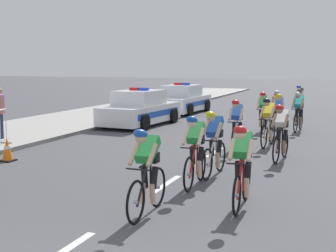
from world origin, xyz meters
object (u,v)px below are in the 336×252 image
cyclist_seventh (237,124)px  police_car_nearest (140,109)px  cyclist_second (242,165)px  cyclist_sixth (268,121)px  cyclist_eighth (263,111)px  cyclist_twelfth (299,100)px  spectator_closest (0,109)px  cyclist_fifth (281,132)px  cyclist_ninth (277,108)px  cyclist_tenth (298,111)px  cyclist_third (195,150)px  cyclist_eleventh (279,114)px  police_car_second (182,100)px  cyclist_lead (147,170)px  traffic_cone_near (7,150)px  cyclist_fourth (214,142)px

cyclist_seventh → police_car_nearest: police_car_nearest is taller
cyclist_second → cyclist_sixth: bearing=95.0°
cyclist_eighth → cyclist_twelfth: (0.74, 6.42, 0.00)m
cyclist_sixth → spectator_closest: (-8.41, -2.28, 0.30)m
cyclist_sixth → cyclist_seventh: same height
cyclist_sixth → spectator_closest: 8.72m
cyclist_second → cyclist_fifth: bearing=88.9°
cyclist_ninth → cyclist_tenth: same height
cyclist_second → cyclist_seventh: same height
police_car_nearest → spectator_closest: bearing=-114.9°
cyclist_eighth → cyclist_third: bearing=-89.7°
cyclist_third → cyclist_eleventh: same height
police_car_second → cyclist_twelfth: bearing=8.5°
cyclist_sixth → cyclist_ninth: (-0.39, 4.64, 0.00)m
cyclist_second → cyclist_lead: bearing=-145.2°
cyclist_third → cyclist_eleventh: 7.90m
cyclist_lead → cyclist_sixth: bearing=83.8°
traffic_cone_near → spectator_closest: bearing=132.5°
cyclist_seventh → traffic_cone_near: cyclist_seventh is taller
cyclist_ninth → cyclist_tenth: 1.23m
cyclist_eleventh → spectator_closest: spectator_closest is taller
cyclist_fourth → police_car_second: (-5.30, 13.18, -0.11)m
cyclist_eighth → cyclist_twelfth: bearing=83.4°
cyclist_lead → cyclist_seventh: (0.04, 6.73, 0.00)m
police_car_nearest → police_car_second: bearing=90.0°
cyclist_sixth → cyclist_ninth: same height
cyclist_eleventh → traffic_cone_near: cyclist_eleventh is taller
cyclist_second → police_car_second: bearing=112.6°
cyclist_lead → cyclist_fourth: size_ratio=1.00×
cyclist_sixth → police_car_second: (-5.83, 8.72, -0.11)m
cyclist_seventh → police_car_nearest: (-5.04, 4.21, -0.11)m
cyclist_twelfth → cyclist_ninth: bearing=-94.9°
cyclist_seventh → spectator_closest: 7.74m
cyclist_second → cyclist_ninth: 11.37m
spectator_closest → cyclist_fifth: bearing=0.8°
cyclist_seventh → cyclist_lead: bearing=-90.3°
cyclist_tenth → spectator_closest: (-8.96, -6.12, 0.30)m
cyclist_twelfth → spectator_closest: 14.58m
police_car_nearest → cyclist_twelfth: bearing=47.1°
cyclist_eleventh → cyclist_seventh: bearing=-103.6°
cyclist_lead → cyclist_seventh: size_ratio=1.00×
cyclist_fifth → police_car_second: size_ratio=0.39×
cyclist_fifth → spectator_closest: 9.09m
cyclist_fourth → police_car_nearest: size_ratio=0.38×
cyclist_sixth → cyclist_seventh: bearing=-130.4°
police_car_nearest → police_car_second: same height
cyclist_ninth → cyclist_tenth: (0.94, -0.79, 0.00)m
cyclist_lead → cyclist_second: same height
cyclist_eighth → cyclist_eleventh: size_ratio=1.00×
cyclist_twelfth → cyclist_eighth: bearing=-96.6°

